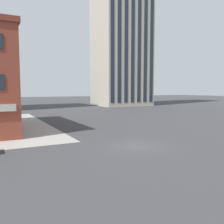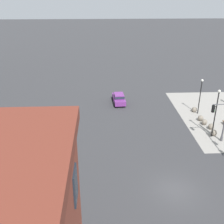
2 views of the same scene
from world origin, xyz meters
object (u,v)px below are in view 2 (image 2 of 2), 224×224
(bollard_sphere_curb_a, at_px, (214,133))
(street_lamp_mid_sidewalk, at_px, (201,92))
(bollard_sphere_curb_d, at_px, (201,118))
(bollard_sphere_curb_e, at_px, (194,110))
(car_main_northbound_near, at_px, (119,98))
(street_lamp_corner_near, at_px, (216,108))
(bollard_sphere_curb_b, at_px, (211,126))
(bollard_sphere_curb_c, at_px, (204,122))

(bollard_sphere_curb_a, bearing_deg, street_lamp_mid_sidewalk, -1.81)
(bollard_sphere_curb_d, bearing_deg, street_lamp_mid_sidewalk, -10.21)
(bollard_sphere_curb_e, xyz_separation_m, car_main_northbound_near, (3.96, 11.37, 0.52))
(street_lamp_corner_near, xyz_separation_m, car_main_northbound_near, (11.51, 11.20, -2.97))
(bollard_sphere_curb_e, height_order, street_lamp_mid_sidewalk, street_lamp_mid_sidewalk)
(bollard_sphere_curb_a, bearing_deg, bollard_sphere_curb_e, 1.04)
(bollard_sphere_curb_d, height_order, street_lamp_mid_sidewalk, street_lamp_mid_sidewalk)
(car_main_northbound_near, bearing_deg, bollard_sphere_curb_a, -134.64)
(bollard_sphere_curb_b, distance_m, street_lamp_mid_sidewalk, 5.90)
(bollard_sphere_curb_e, bearing_deg, bollard_sphere_curb_d, 178.28)
(bollard_sphere_curb_d, bearing_deg, bollard_sphere_curb_c, -174.94)
(bollard_sphere_curb_e, bearing_deg, bollard_sphere_curb_a, -178.96)
(bollard_sphere_curb_d, bearing_deg, car_main_northbound_near, 58.17)
(bollard_sphere_curb_c, xyz_separation_m, bollard_sphere_curb_d, (1.28, 0.11, 0.00))
(bollard_sphere_curb_c, bearing_deg, bollard_sphere_curb_d, 5.06)
(bollard_sphere_curb_a, bearing_deg, street_lamp_corner_near, 116.94)
(street_lamp_corner_near, bearing_deg, bollard_sphere_curb_e, -1.26)
(bollard_sphere_curb_d, height_order, bollard_sphere_curb_e, same)
(street_lamp_mid_sidewalk, height_order, car_main_northbound_near, street_lamp_mid_sidewalk)
(bollard_sphere_curb_c, bearing_deg, bollard_sphere_curb_a, -177.92)
(bollard_sphere_curb_b, distance_m, bollard_sphere_curb_c, 1.42)
(bollard_sphere_curb_b, distance_m, street_lamp_corner_near, 4.01)
(bollard_sphere_curb_a, distance_m, bollard_sphere_curb_e, 7.40)
(bollard_sphere_curb_b, height_order, bollard_sphere_curb_e, same)
(bollard_sphere_curb_a, distance_m, car_main_northbound_near, 16.17)
(bollard_sphere_curb_c, distance_m, car_main_northbound_near, 14.09)
(bollard_sphere_curb_b, relative_size, street_lamp_mid_sidewalk, 0.15)
(bollard_sphere_curb_d, xyz_separation_m, car_main_northbound_near, (7.00, 11.28, 0.52))
(bollard_sphere_curb_c, xyz_separation_m, street_lamp_mid_sidewalk, (3.72, -0.33, 3.01))
(bollard_sphere_curb_c, relative_size, bollard_sphere_curb_d, 1.00)
(street_lamp_mid_sidewalk, bearing_deg, street_lamp_corner_near, 175.77)
(bollard_sphere_curb_c, bearing_deg, street_lamp_corner_near, 176.67)
(car_main_northbound_near, bearing_deg, street_lamp_corner_near, -135.78)
(bollard_sphere_curb_b, bearing_deg, street_lamp_corner_near, 161.74)
(car_main_northbound_near, bearing_deg, bollard_sphere_curb_d, -121.83)
(bollard_sphere_curb_a, distance_m, bollard_sphere_curb_d, 4.36)
(bollard_sphere_curb_d, xyz_separation_m, bollard_sphere_curb_e, (3.03, -0.09, 0.00))
(street_lamp_mid_sidewalk, bearing_deg, bollard_sphere_curb_b, -178.80)
(bollard_sphere_curb_e, bearing_deg, street_lamp_corner_near, 178.74)
(street_lamp_mid_sidewalk, bearing_deg, car_main_northbound_near, 68.74)
(bollard_sphere_curb_e, xyz_separation_m, street_lamp_corner_near, (-7.55, 0.17, 3.49))
(bollard_sphere_curb_b, height_order, street_lamp_mid_sidewalk, street_lamp_mid_sidewalk)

